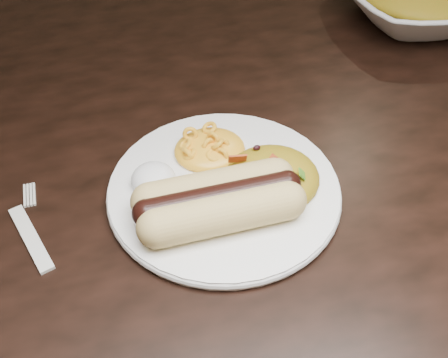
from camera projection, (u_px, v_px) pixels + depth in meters
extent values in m
cube|color=black|center=(229.00, 120.00, 0.72)|extent=(1.60, 0.90, 0.04)
cylinder|color=white|center=(224.00, 189.00, 0.59)|extent=(0.31, 0.31, 0.01)
cylinder|color=#D9BE7E|center=(223.00, 212.00, 0.53)|extent=(0.14, 0.04, 0.04)
cylinder|color=#D9BE7E|center=(215.00, 190.00, 0.55)|extent=(0.14, 0.04, 0.04)
cylinder|color=black|center=(219.00, 198.00, 0.54)|extent=(0.15, 0.03, 0.03)
ellipsoid|color=orange|center=(209.00, 142.00, 0.62)|extent=(0.10, 0.09, 0.03)
ellipsoid|color=white|center=(153.00, 174.00, 0.58)|extent=(0.07, 0.07, 0.03)
ellipsoid|color=#D4660A|center=(272.00, 173.00, 0.58)|extent=(0.11, 0.10, 0.04)
cube|color=silver|center=(31.00, 238.00, 0.55)|extent=(0.06, 0.13, 0.00)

